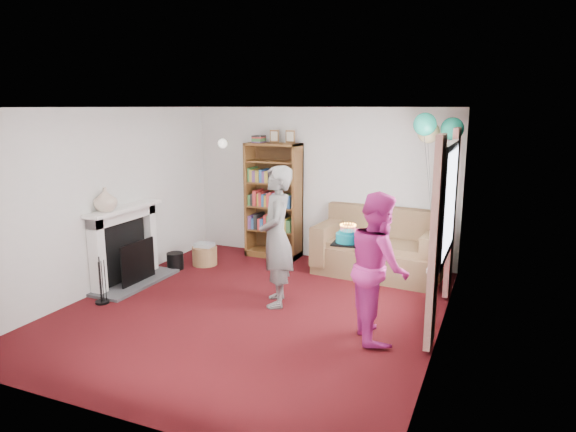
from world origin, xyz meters
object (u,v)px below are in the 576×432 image
at_px(person_magenta, 378,266).
at_px(birthday_cake, 348,238).
at_px(bookcase, 274,201).
at_px(sofa, 380,250).
at_px(person_striped, 277,237).

relative_size(person_magenta, birthday_cake, 5.12).
distance_m(bookcase, sofa, 1.98).
bearing_deg(person_striped, bookcase, -178.63).
distance_m(person_magenta, birthday_cake, 0.45).
bearing_deg(birthday_cake, person_magenta, -2.49).
xyz_separation_m(bookcase, birthday_cake, (2.01, -2.44, 0.15)).
bearing_deg(bookcase, birthday_cake, -50.54).
bearing_deg(bookcase, sofa, -6.85).
distance_m(sofa, person_magenta, 2.32).
xyz_separation_m(bookcase, sofa, (1.88, -0.23, -0.58)).
relative_size(sofa, person_magenta, 1.13).
height_order(person_magenta, birthday_cake, person_magenta).
bearing_deg(sofa, person_magenta, -72.72).
height_order(sofa, person_magenta, person_magenta).
relative_size(person_striped, person_magenta, 1.10).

